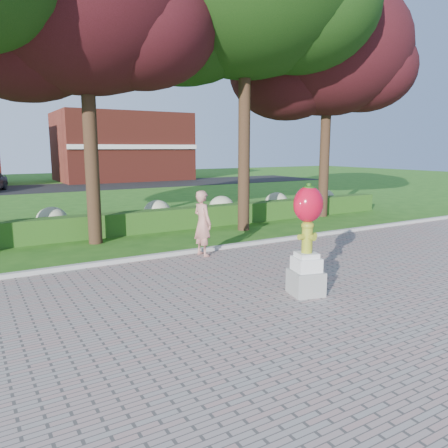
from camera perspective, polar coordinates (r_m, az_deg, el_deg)
ground at (r=10.43m, az=3.06°, el=-7.40°), size 100.00×100.00×0.00m
walkway at (r=7.65m, az=20.52°, el=-14.49°), size 40.00×14.00×0.04m
curb at (r=12.92m, az=-4.37°, el=-3.67°), size 40.00×0.18×0.15m
lawn_hedge at (r=16.47m, az=-10.60°, el=0.30°), size 24.00×0.70×0.80m
hydrangea_row at (r=17.57m, az=-10.00°, el=1.41°), size 20.10×1.10×0.99m
street at (r=36.82m, az=-22.03°, el=4.37°), size 50.00×8.00×0.02m
building_right at (r=44.39m, az=-13.16°, el=9.78°), size 12.00×8.00×6.40m
tree_mid_left at (r=15.34m, az=-18.34°, el=25.32°), size 8.25×7.04×10.69m
tree_far_right at (r=20.74m, az=13.11°, el=20.40°), size 7.88×6.72×10.21m
hydrant_sculpture at (r=9.21m, az=10.82°, el=-1.63°), size 0.78×0.78×2.36m
woman at (r=12.47m, az=-2.81°, el=0.11°), size 0.53×0.74×1.88m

